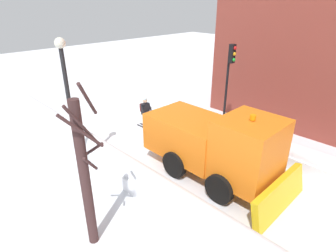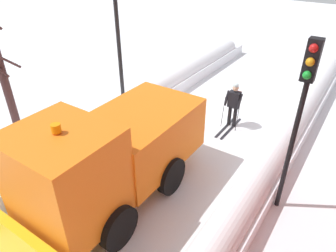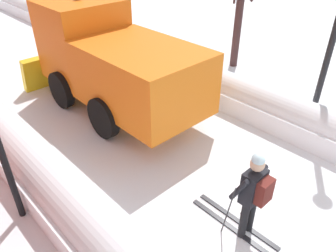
{
  "view_description": "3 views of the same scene",
  "coord_description": "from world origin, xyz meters",
  "px_view_note": "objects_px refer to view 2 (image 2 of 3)",
  "views": [
    {
      "loc": [
        8.25,
        11.62,
        6.6
      ],
      "look_at": [
        0.44,
        3.65,
        1.47
      ],
      "focal_mm": 29.7,
      "sensor_mm": 36.0,
      "label": 1
    },
    {
      "loc": [
        -4.53,
        10.66,
        6.28
      ],
      "look_at": [
        0.05,
        3.87,
        1.31
      ],
      "focal_mm": 33.08,
      "sensor_mm": 36.0,
      "label": 2
    },
    {
      "loc": [
        -4.54,
        -1.28,
        4.89
      ],
      "look_at": [
        -0.68,
        2.8,
        1.28
      ],
      "focal_mm": 34.9,
      "sensor_mm": 36.0,
      "label": 3
    }
  ],
  "objects_px": {
    "skier": "(234,102)",
    "traffic_light_pole": "(302,101)",
    "bare_tree_near": "(2,75)",
    "street_lamp": "(117,26)",
    "plow_truck": "(111,156)"
  },
  "relations": [
    {
      "from": "skier",
      "to": "bare_tree_near",
      "type": "bearing_deg",
      "value": 38.76
    },
    {
      "from": "skier",
      "to": "street_lamp",
      "type": "bearing_deg",
      "value": 12.63
    },
    {
      "from": "traffic_light_pole",
      "to": "bare_tree_near",
      "type": "distance_m",
      "value": 9.29
    },
    {
      "from": "traffic_light_pole",
      "to": "street_lamp",
      "type": "bearing_deg",
      "value": -17.07
    },
    {
      "from": "street_lamp",
      "to": "bare_tree_near",
      "type": "distance_m",
      "value": 4.45
    },
    {
      "from": "bare_tree_near",
      "to": "street_lamp",
      "type": "bearing_deg",
      "value": -112.32
    },
    {
      "from": "plow_truck",
      "to": "skier",
      "type": "bearing_deg",
      "value": -100.98
    },
    {
      "from": "skier",
      "to": "traffic_light_pole",
      "type": "height_order",
      "value": "traffic_light_pole"
    },
    {
      "from": "street_lamp",
      "to": "bare_tree_near",
      "type": "relative_size",
      "value": 1.07
    },
    {
      "from": "traffic_light_pole",
      "to": "street_lamp",
      "type": "distance_m",
      "value": 7.78
    },
    {
      "from": "skier",
      "to": "bare_tree_near",
      "type": "distance_m",
      "value": 8.18
    },
    {
      "from": "street_lamp",
      "to": "traffic_light_pole",
      "type": "bearing_deg",
      "value": 162.93
    },
    {
      "from": "plow_truck",
      "to": "traffic_light_pole",
      "type": "xyz_separation_m",
      "value": [
        -3.87,
        -2.19,
        1.75
      ]
    },
    {
      "from": "plow_truck",
      "to": "street_lamp",
      "type": "relative_size",
      "value": 1.11
    },
    {
      "from": "plow_truck",
      "to": "bare_tree_near",
      "type": "height_order",
      "value": "bare_tree_near"
    }
  ]
}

